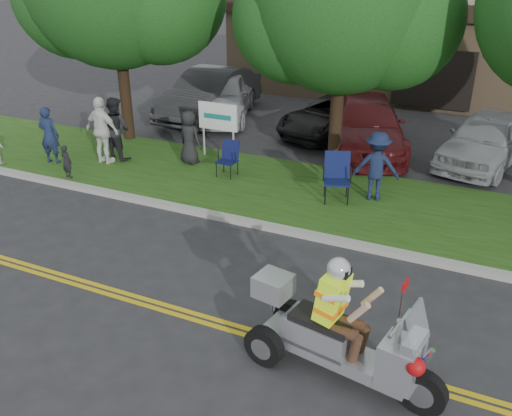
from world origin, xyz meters
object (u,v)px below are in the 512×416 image
at_px(parked_car_left, 210,94).
at_px(parked_car_mid, 333,116).
at_px(trike_scooter, 336,336).
at_px(spectator_adult_left, 49,135).
at_px(spectator_adult_right, 102,131).
at_px(lawn_chair_a, 229,156).
at_px(parked_car_right, 365,124).
at_px(parked_car_far_right, 487,139).
at_px(spectator_adult_mid, 116,129).
at_px(lawn_chair_b, 337,174).
at_px(parked_car_far_left, 222,95).

height_order(parked_car_left, parked_car_mid, parked_car_left).
bearing_deg(trike_scooter, parked_car_mid, 117.68).
height_order(spectator_adult_left, spectator_adult_right, spectator_adult_right).
bearing_deg(trike_scooter, spectator_adult_right, 157.32).
height_order(lawn_chair_a, parked_car_right, parked_car_right).
distance_m(parked_car_left, parked_car_far_right, 9.95).
height_order(spectator_adult_mid, spectator_adult_right, spectator_adult_right).
height_order(lawn_chair_b, parked_car_right, parked_car_right).
height_order(spectator_adult_left, spectator_adult_mid, spectator_adult_mid).
relative_size(lawn_chair_a, parked_car_right, 0.18).
relative_size(lawn_chair_a, parked_car_far_left, 0.19).
distance_m(lawn_chair_a, parked_car_far_left, 6.17).
xyz_separation_m(lawn_chair_b, spectator_adult_mid, (-6.79, 0.11, 0.25)).
height_order(spectator_adult_mid, parked_car_far_left, spectator_adult_mid).
relative_size(parked_car_far_left, parked_car_left, 0.95).
bearing_deg(parked_car_right, parked_car_mid, 123.35).
bearing_deg(parked_car_left, parked_car_far_right, -7.11).
distance_m(lawn_chair_b, spectator_adult_right, 6.92).
distance_m(lawn_chair_a, spectator_adult_left, 5.32).
distance_m(spectator_adult_right, parked_car_far_left, 6.06).
bearing_deg(parked_car_left, parked_car_right, -11.62).
bearing_deg(lawn_chair_b, parked_car_left, 120.40).
bearing_deg(lawn_chair_b, spectator_adult_mid, 159.53).
xyz_separation_m(trike_scooter, parked_car_far_right, (1.34, 10.39, 0.09)).
relative_size(parked_car_left, parked_car_far_right, 1.18).
distance_m(spectator_adult_mid, parked_car_right, 7.67).
relative_size(trike_scooter, parked_car_far_left, 0.59).
relative_size(parked_car_far_left, parked_car_mid, 1.11).
bearing_deg(trike_scooter, parked_car_right, 112.24).
distance_m(lawn_chair_a, spectator_adult_right, 3.82).
relative_size(lawn_chair_a, parked_car_left, 0.18).
relative_size(lawn_chair_a, lawn_chair_b, 0.81).
bearing_deg(parked_car_far_right, spectator_adult_mid, -142.22).
xyz_separation_m(spectator_adult_left, parked_car_mid, (6.51, 6.42, -0.30)).
xyz_separation_m(spectator_adult_right, parked_car_left, (0.18, 5.98, -0.19)).
xyz_separation_m(spectator_adult_right, parked_car_mid, (5.09, 5.78, -0.44)).
distance_m(lawn_chair_a, parked_car_left, 6.40).
xyz_separation_m(lawn_chair_b, parked_car_far_right, (3.16, 4.47, 0.00)).
height_order(parked_car_mid, parked_car_far_right, parked_car_far_right).
distance_m(spectator_adult_left, parked_car_left, 6.81).
distance_m(trike_scooter, spectator_adult_left, 11.29).
bearing_deg(parked_car_far_right, lawn_chair_b, -111.11).
bearing_deg(parked_car_left, parked_car_far_left, 3.81).
xyz_separation_m(lawn_chair_a, spectator_adult_mid, (-3.61, -0.22, 0.38)).
bearing_deg(spectator_adult_left, lawn_chair_a, -177.26).
xyz_separation_m(lawn_chair_b, spectator_adult_right, (-6.91, -0.32, 0.30)).
xyz_separation_m(trike_scooter, spectator_adult_left, (-10.14, 4.96, 0.25)).
bearing_deg(lawn_chair_b, parked_car_right, 76.00).
bearing_deg(lawn_chair_b, spectator_adult_right, 163.18).
bearing_deg(parked_car_far_left, spectator_adult_right, -116.03).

